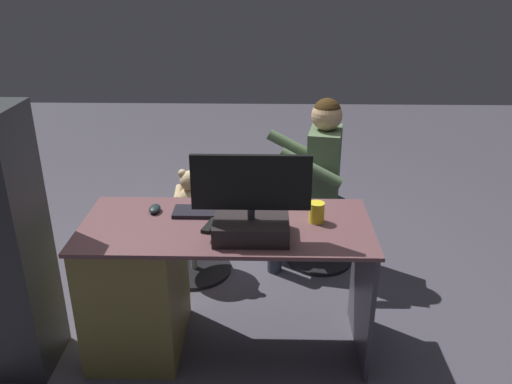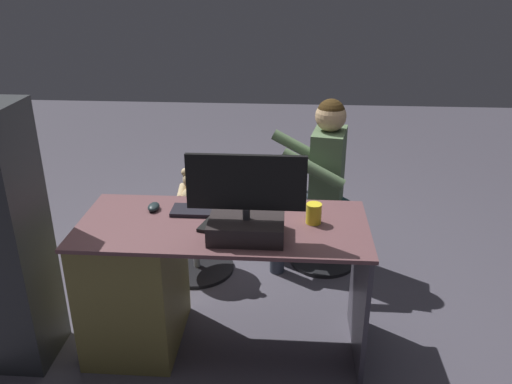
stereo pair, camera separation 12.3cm
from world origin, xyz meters
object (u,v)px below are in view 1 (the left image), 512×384
(person, at_px, (313,170))
(tv_remote, at_px, (210,226))
(office_chair_teddy, at_px, (193,240))
(desk, at_px, (153,282))
(monitor, at_px, (251,214))
(keyboard, at_px, (214,212))
(visitor_chair, at_px, (321,228))
(cup, at_px, (317,212))
(computer_mouse, at_px, (155,209))
(teddy_bear, at_px, (191,193))

(person, bearing_deg, tv_remote, 57.96)
(office_chair_teddy, xyz_separation_m, person, (-0.80, -0.15, 0.45))
(desk, height_order, monitor, monitor)
(keyboard, height_order, person, person)
(visitor_chair, bearing_deg, cup, 81.89)
(visitor_chair, bearing_deg, tv_remote, 55.24)
(keyboard, distance_m, office_chair_teddy, 0.84)
(keyboard, xyz_separation_m, office_chair_teddy, (0.22, -0.63, -0.51))
(keyboard, relative_size, tv_remote, 2.80)
(visitor_chair, bearing_deg, monitor, 66.63)
(office_chair_teddy, bearing_deg, desk, 82.08)
(tv_remote, relative_size, person, 0.13)
(computer_mouse, height_order, person, person)
(monitor, bearing_deg, teddy_bear, -64.54)
(office_chair_teddy, relative_size, person, 0.43)
(desk, bearing_deg, teddy_bear, -97.81)
(computer_mouse, xyz_separation_m, teddy_bear, (-0.09, -0.62, -0.18))
(computer_mouse, xyz_separation_m, visitor_chair, (-0.96, -0.77, -0.50))
(computer_mouse, bearing_deg, office_chair_teddy, -98.74)
(keyboard, xyz_separation_m, visitor_chair, (-0.65, -0.79, -0.49))
(monitor, distance_m, keyboard, 0.34)
(computer_mouse, bearing_deg, monitor, 153.02)
(visitor_chair, bearing_deg, person, 10.47)
(keyboard, distance_m, tv_remote, 0.15)
(desk, distance_m, computer_mouse, 0.39)
(person, bearing_deg, visitor_chair, -169.53)
(office_chair_teddy, bearing_deg, keyboard, 109.15)
(computer_mouse, relative_size, visitor_chair, 0.21)
(tv_remote, distance_m, person, 1.10)
(computer_mouse, distance_m, tv_remote, 0.35)
(monitor, bearing_deg, office_chair_teddy, -64.26)
(monitor, distance_m, person, 1.10)
(tv_remote, relative_size, visitor_chair, 0.33)
(monitor, relative_size, office_chair_teddy, 1.10)
(keyboard, distance_m, computer_mouse, 0.31)
(office_chair_teddy, bearing_deg, person, -169.53)
(desk, relative_size, cup, 14.00)
(monitor, xyz_separation_m, office_chair_teddy, (0.42, -0.88, -0.62))
(cup, bearing_deg, person, -93.42)
(person, bearing_deg, desk, 44.72)
(teddy_bear, bearing_deg, tv_remote, 105.29)
(computer_mouse, bearing_deg, desk, 85.92)
(office_chair_teddy, distance_m, teddy_bear, 0.34)
(office_chair_teddy, bearing_deg, teddy_bear, -90.00)
(desk, relative_size, visitor_chair, 3.20)
(teddy_bear, height_order, visitor_chair, teddy_bear)
(tv_remote, relative_size, teddy_bear, 0.50)
(tv_remote, xyz_separation_m, person, (-0.58, -0.93, -0.06))
(monitor, distance_m, teddy_bear, 1.02)
(monitor, bearing_deg, tv_remote, -24.76)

